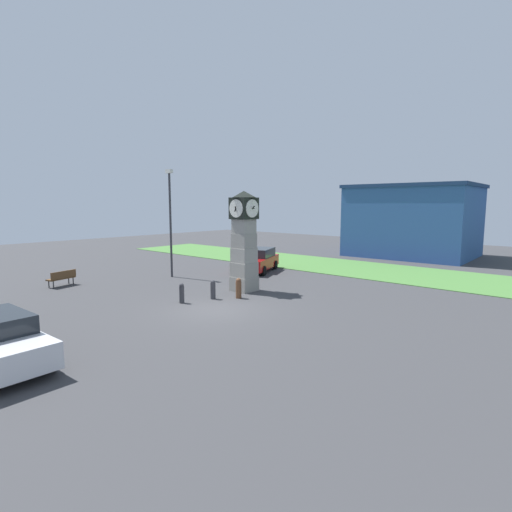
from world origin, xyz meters
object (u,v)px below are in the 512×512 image
object	(u,v)px
bollard_near_tower	(239,288)
bollard_far_row	(182,293)
car_far_lot	(258,260)
street_lamp_near_road	(170,216)
bollard_mid_row	(213,289)
bench	(62,277)
clock_tower	(244,241)

from	to	relation	value
bollard_near_tower	bollard_far_row	xyz separation A→B (m)	(-1.35, -2.51, -0.03)
car_far_lot	bollard_far_row	bearing A→B (deg)	-70.91
car_far_lot	street_lamp_near_road	bearing A→B (deg)	-118.15
bollard_far_row	street_lamp_near_road	xyz separation A→B (m)	(-6.04, 3.94, 3.45)
bollard_mid_row	bench	size ratio (longest dim) A/B	0.57
clock_tower	bollard_near_tower	world-z (taller)	clock_tower
bollard_near_tower	street_lamp_near_road	xyz separation A→B (m)	(-7.38, 1.42, 3.42)
bollard_mid_row	car_far_lot	size ratio (longest dim) A/B	0.20
bollard_near_tower	bollard_far_row	world-z (taller)	bollard_near_tower
bollard_mid_row	street_lamp_near_road	bearing A→B (deg)	159.96
clock_tower	car_far_lot	size ratio (longest dim) A/B	1.14
clock_tower	street_lamp_near_road	size ratio (longest dim) A/B	0.79
clock_tower	bollard_far_row	xyz separation A→B (m)	(-0.37, -3.97, -2.25)
bollard_far_row	street_lamp_near_road	world-z (taller)	street_lamp_near_road
car_far_lot	bollard_near_tower	bearing A→B (deg)	-55.96
bollard_near_tower	bollard_mid_row	world-z (taller)	bollard_near_tower
street_lamp_near_road	clock_tower	bearing A→B (deg)	0.32
bollard_mid_row	bollard_far_row	size ratio (longest dim) A/B	1.00
clock_tower	bollard_mid_row	bearing A→B (deg)	-86.72
bollard_mid_row	bench	xyz separation A→B (m)	(-8.82, -3.64, 0.04)
bollard_far_row	car_far_lot	bearing A→B (deg)	109.09
bollard_far_row	bench	bearing A→B (deg)	-165.89
bench	bollard_near_tower	bearing A→B (deg)	25.49
bench	car_far_lot	bearing A→B (deg)	65.72
street_lamp_near_road	bench	bearing A→B (deg)	-110.67
bench	clock_tower	bearing A→B (deg)	34.92
bollard_mid_row	clock_tower	bearing A→B (deg)	93.28
bollard_far_row	car_far_lot	xyz separation A→B (m)	(-3.20, 9.24, 0.32)
bollard_far_row	bench	xyz separation A→B (m)	(-8.31, -2.09, 0.04)
bollard_near_tower	bench	xyz separation A→B (m)	(-9.66, -4.60, 0.01)
clock_tower	bollard_mid_row	xyz separation A→B (m)	(0.14, -2.42, -2.25)
bench	bollard_mid_row	bearing A→B (deg)	22.40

